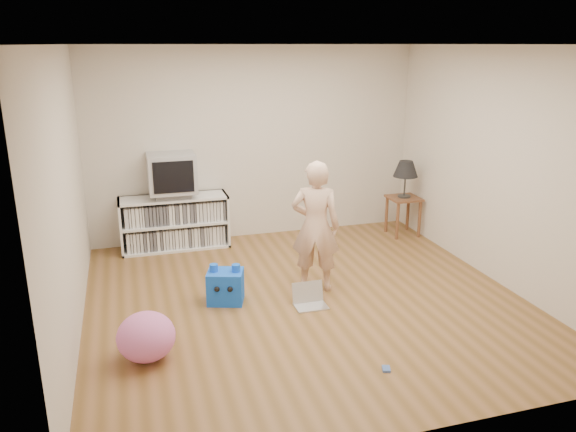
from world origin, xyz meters
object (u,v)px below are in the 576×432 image
(person, at_px, (316,226))
(plush_blue, at_px, (225,286))
(side_table, at_px, (403,206))
(plush_pink, at_px, (146,337))
(dvd_deck, at_px, (173,194))
(crt_tv, at_px, (172,173))
(media_unit, at_px, (175,222))
(table_lamp, at_px, (406,170))
(laptop, at_px, (309,299))

(person, bearing_deg, plush_blue, 27.10)
(side_table, distance_m, plush_pink, 4.37)
(dvd_deck, height_order, crt_tv, crt_tv)
(media_unit, relative_size, table_lamp, 2.72)
(crt_tv, xyz_separation_m, side_table, (3.15, -0.37, -0.60))
(media_unit, distance_m, side_table, 3.17)
(table_lamp, bearing_deg, plush_pink, -147.04)
(side_table, relative_size, plush_blue, 1.26)
(media_unit, bearing_deg, plush_blue, -79.60)
(crt_tv, relative_size, person, 0.41)
(dvd_deck, xyz_separation_m, crt_tv, (0.00, -0.00, 0.29))
(media_unit, height_order, plush_blue, media_unit)
(laptop, relative_size, plush_blue, 0.76)
(media_unit, height_order, table_lamp, table_lamp)
(dvd_deck, bearing_deg, laptop, -61.60)
(media_unit, relative_size, dvd_deck, 3.11)
(laptop, bearing_deg, dvd_deck, 118.64)
(person, distance_m, laptop, 0.78)
(crt_tv, relative_size, table_lamp, 1.17)
(dvd_deck, distance_m, laptop, 2.53)
(laptop, xyz_separation_m, plush_pink, (-1.67, -0.60, 0.15))
(side_table, bearing_deg, plush_pink, -147.04)
(table_lamp, bearing_deg, side_table, 0.00)
(laptop, distance_m, plush_pink, 1.78)
(side_table, distance_m, person, 2.30)
(plush_pink, bearing_deg, side_table, 32.96)
(plush_pink, bearing_deg, media_unit, 79.47)
(side_table, height_order, plush_pink, side_table)
(media_unit, xyz_separation_m, table_lamp, (3.15, -0.39, 0.59))
(crt_tv, distance_m, laptop, 2.62)
(laptop, bearing_deg, person, 63.53)
(person, bearing_deg, media_unit, -29.37)
(table_lamp, relative_size, person, 0.36)
(table_lamp, distance_m, plush_blue, 3.26)
(crt_tv, distance_m, table_lamp, 3.17)
(media_unit, xyz_separation_m, dvd_deck, (-0.00, -0.02, 0.39))
(table_lamp, bearing_deg, plush_blue, -152.55)
(dvd_deck, bearing_deg, side_table, -6.70)
(dvd_deck, relative_size, plush_blue, 1.03)
(dvd_deck, relative_size, table_lamp, 0.87)
(laptop, relative_size, plush_pink, 0.66)
(plush_blue, xyz_separation_m, plush_pink, (-0.85, -0.91, 0.03))
(laptop, bearing_deg, crt_tv, 118.67)
(crt_tv, height_order, table_lamp, crt_tv)
(side_table, bearing_deg, laptop, -138.27)
(dvd_deck, distance_m, crt_tv, 0.29)
(crt_tv, height_order, side_table, crt_tv)
(person, height_order, plush_pink, person)
(table_lamp, height_order, person, person)
(person, distance_m, plush_blue, 1.15)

